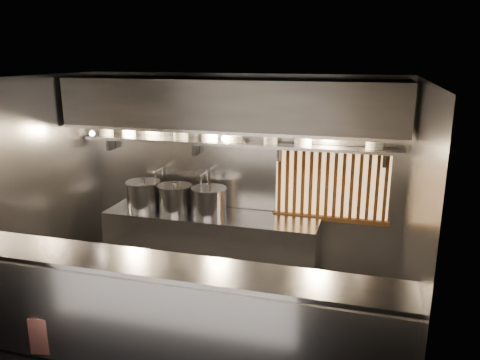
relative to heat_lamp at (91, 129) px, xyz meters
The scene contains 26 objects.
floor 2.93m from the heat_lamp, 24.14° to the right, with size 4.50×4.50×0.00m, color black.
ceiling 2.21m from the heat_lamp, 24.14° to the right, with size 4.50×4.50×0.00m, color black.
wall_back 2.11m from the heat_lamp, 18.89° to the left, with size 4.50×4.50×0.00m, color gray.
wall_left 1.14m from the heat_lamp, 112.49° to the right, with size 3.00×3.00×0.00m, color gray.
wall_right 4.29m from the heat_lamp, 11.59° to the right, with size 3.00×3.00×0.00m, color gray.
serving_counter 3.02m from the heat_lamp, 43.63° to the right, with size 4.50×0.56×1.13m.
cooking_bench 2.29m from the heat_lamp, ahead, with size 3.00×0.70×0.90m, color #98989D.
bowl_shelf 1.96m from the heat_lamp, 13.90° to the left, with size 4.40×0.34×0.04m, color #98989D.
exhaust_hood 1.95m from the heat_lamp, ahead, with size 4.40×0.81×0.65m.
wood_screen 3.33m from the heat_lamp, 10.66° to the left, with size 1.56×0.09×1.04m.
faucet_left 1.18m from the heat_lamp, 34.60° to the left, with size 0.04×0.30×0.50m.
faucet_right 1.71m from the heat_lamp, 19.61° to the left, with size 0.04×0.30×0.50m.
heat_lamp is the anchor object (origin of this frame).
pendant_bulb 1.83m from the heat_lamp, 11.00° to the left, with size 0.09×0.09×0.19m.
stock_pot_left 1.17m from the heat_lamp, 27.80° to the left, with size 0.56×0.56×0.43m.
stock_pot_mid 1.48m from the heat_lamp, 14.70° to the left, with size 0.55×0.55×0.42m.
stock_pot_right 1.88m from the heat_lamp, 10.35° to the left, with size 0.66×0.66×0.42m.
red_placard 2.80m from the heat_lamp, 73.12° to the right, with size 0.29×0.02×0.40m, color red.
bowl_stack_0 0.48m from the heat_lamp, 96.47° to the left, with size 0.22×0.22×0.17m.
bowl_stack_1 0.57m from the heat_lamp, 56.51° to the left, with size 0.21×0.21×0.17m.
bowl_stack_2 1.21m from the heat_lamp, 22.85° to the left, with size 0.22×0.22×0.17m.
bowl_stack_3 1.61m from the heat_lamp, 16.95° to the left, with size 0.24×0.24×0.13m.
bowl_stack_4 1.97m from the heat_lamp, 13.82° to the left, with size 0.22×0.22×0.09m.
bowl_stack_5 2.44m from the heat_lamp, 11.11° to the left, with size 0.20×0.20×0.13m.
bowl_stack_6 2.86m from the heat_lamp, ahead, with size 0.24×0.24×0.13m.
bowl_stack_7 3.75m from the heat_lamp, ahead, with size 0.23×0.23×0.17m.
Camera 1 is at (1.77, -4.65, 3.04)m, focal length 35.00 mm.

